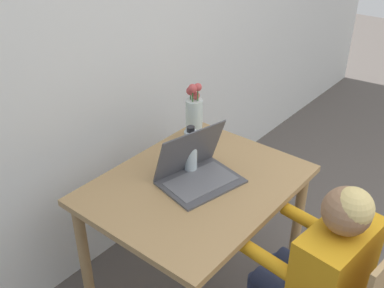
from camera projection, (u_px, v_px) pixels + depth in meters
name	position (u px, v px, depth m)	size (l,w,h in m)	color
wall_back	(123.00, 28.00, 2.22)	(6.40, 0.05, 2.50)	white
dining_table	(196.00, 202.00, 2.03)	(0.93, 0.73, 0.74)	tan
person_seated	(321.00, 265.00, 1.68)	(0.40, 0.46, 1.01)	orange
laptop	(196.00, 169.00, 1.96)	(0.38, 0.32, 0.24)	#4C4C51
flower_vase	(194.00, 117.00, 2.21)	(0.08, 0.08, 0.32)	silver
water_bottle	(191.00, 151.00, 2.00)	(0.06, 0.06, 0.23)	silver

